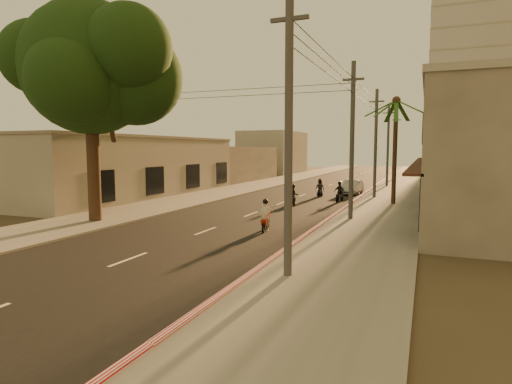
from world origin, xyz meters
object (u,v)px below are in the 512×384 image
at_px(broadleaf_tree, 97,68).
at_px(scooter_far_a, 320,189).
at_px(palm_tree, 396,107).
at_px(scooter_mid_b, 339,193).
at_px(parked_car, 352,187).
at_px(scooter_red, 265,217).
at_px(scooter_mid_a, 293,196).

relative_size(broadleaf_tree, scooter_far_a, 7.44).
bearing_deg(palm_tree, scooter_mid_b, 173.74).
xyz_separation_m(palm_tree, parked_car, (-4.05, 6.49, -6.50)).
relative_size(scooter_red, scooter_far_a, 1.02).
bearing_deg(broadleaf_tree, scooter_mid_a, 54.63).
bearing_deg(broadleaf_tree, scooter_mid_b, 53.52).
bearing_deg(scooter_mid_b, scooter_red, -88.01).
bearing_deg(parked_car, scooter_mid_a, -101.72).
distance_m(scooter_red, scooter_far_a, 16.31).
height_order(scooter_mid_b, parked_car, scooter_mid_b).
xyz_separation_m(scooter_red, scooter_mid_a, (-1.57, 10.00, -0.01)).
xyz_separation_m(palm_tree, scooter_mid_b, (-4.04, 0.44, -6.42)).
distance_m(broadleaf_tree, scooter_far_a, 20.69).
distance_m(scooter_red, scooter_mid_b, 13.34).
height_order(palm_tree, scooter_far_a, palm_tree).
bearing_deg(parked_car, broadleaf_tree, -112.78).
height_order(scooter_red, parked_car, scooter_red).
bearing_deg(scooter_red, palm_tree, 57.41).
xyz_separation_m(palm_tree, scooter_far_a, (-6.30, 3.43, -6.43)).
bearing_deg(scooter_red, scooter_mid_a, 88.47).
xyz_separation_m(scooter_far_a, parked_car, (2.24, 3.06, -0.07)).
distance_m(broadleaf_tree, palm_tree, 20.18).
bearing_deg(scooter_far_a, scooter_red, -92.34).
relative_size(broadleaf_tree, palm_tree, 1.48).
xyz_separation_m(scooter_mid_b, parked_car, (-0.02, 6.05, -0.08)).
relative_size(scooter_mid_a, scooter_mid_b, 0.95).
bearing_deg(palm_tree, scooter_mid_a, -157.28).
relative_size(broadleaf_tree, scooter_mid_b, 7.34).
xyz_separation_m(palm_tree, scooter_mid_a, (-6.80, -2.85, -6.43)).
bearing_deg(palm_tree, scooter_far_a, 151.44).
bearing_deg(scooter_mid_b, broadleaf_tree, -119.37).
relative_size(palm_tree, scooter_mid_a, 5.23).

